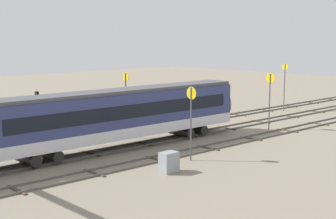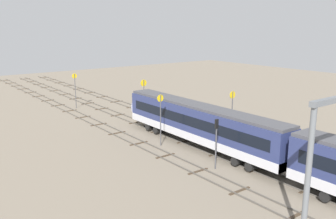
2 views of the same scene
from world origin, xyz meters
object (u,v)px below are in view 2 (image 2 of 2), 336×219
at_px(speed_sign_mid_trackside, 75,87).
at_px(speed_sign_distant_end, 144,92).
at_px(speed_sign_far_trackside, 232,106).
at_px(speed_sign_near_foreground, 161,114).
at_px(signal_light_trackside_approach, 216,137).
at_px(relay_cabinet, 260,133).

relative_size(speed_sign_mid_trackside, speed_sign_distant_end, 1.04).
xyz_separation_m(speed_sign_far_trackside, speed_sign_distant_end, (14.78, 3.67, 0.12)).
bearing_deg(speed_sign_mid_trackside, speed_sign_near_foreground, 179.76).
bearing_deg(signal_light_trackside_approach, speed_sign_distant_end, -15.66).
height_order(speed_sign_distant_end, signal_light_trackside_approach, speed_sign_distant_end).
bearing_deg(speed_sign_mid_trackside, relay_cabinet, -159.33).
xyz_separation_m(speed_sign_far_trackside, relay_cabinet, (-3.51, -1.37, -2.89)).
distance_m(speed_sign_mid_trackside, speed_sign_distant_end, 13.05).
xyz_separation_m(speed_sign_mid_trackside, relay_cabinet, (-29.78, -11.23, -2.94)).
height_order(speed_sign_distant_end, relay_cabinet, speed_sign_distant_end).
distance_m(speed_sign_far_trackside, relay_cabinet, 4.75).
relative_size(speed_sign_distant_end, signal_light_trackside_approach, 1.13).
bearing_deg(speed_sign_near_foreground, speed_sign_far_trackside, -99.48).
bearing_deg(relay_cabinet, speed_sign_near_foreground, 65.47).
distance_m(speed_sign_mid_trackside, speed_sign_far_trackside, 28.06).
xyz_separation_m(speed_sign_near_foreground, relay_cabinet, (-5.18, -11.34, -3.01)).
xyz_separation_m(signal_light_trackside_approach, relay_cabinet, (3.74, -11.22, -2.51)).
bearing_deg(relay_cabinet, signal_light_trackside_approach, 108.43).
xyz_separation_m(speed_sign_mid_trackside, speed_sign_distant_end, (-11.49, -6.19, 0.07)).
xyz_separation_m(speed_sign_near_foreground, speed_sign_far_trackside, (-1.66, -9.97, -0.12)).
height_order(speed_sign_near_foreground, relay_cabinet, speed_sign_near_foreground).
xyz_separation_m(speed_sign_mid_trackside, speed_sign_far_trackside, (-26.27, -9.86, -0.05)).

